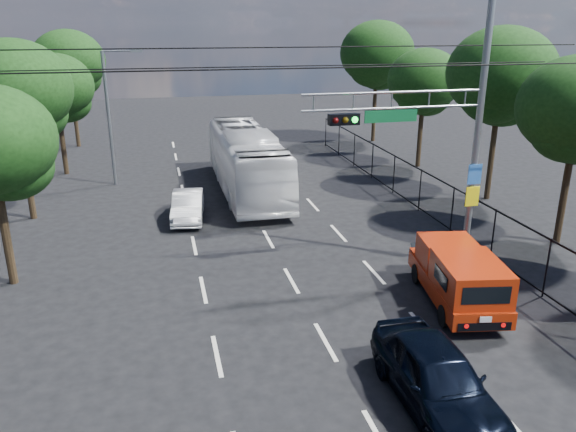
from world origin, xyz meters
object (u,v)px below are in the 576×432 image
object	(u,v)px
signal_mast	(446,122)
red_pickup	(458,275)
white_van	(188,206)
white_bus	(247,161)
navy_hatchback	(436,377)

from	to	relation	value
signal_mast	red_pickup	world-z (taller)	signal_mast
signal_mast	red_pickup	bearing A→B (deg)	-103.30
red_pickup	white_van	size ratio (longest dim) A/B	1.37
signal_mast	white_bus	bearing A→B (deg)	114.07
signal_mast	white_van	distance (m)	11.97
red_pickup	navy_hatchback	xyz separation A→B (m)	(-2.99, -4.40, -0.21)
signal_mast	red_pickup	size ratio (longest dim) A/B	1.86
white_bus	white_van	distance (m)	5.17
white_van	red_pickup	bearing A→B (deg)	-46.01
signal_mast	white_van	size ratio (longest dim) A/B	2.54
white_bus	red_pickup	bearing A→B (deg)	-72.58
navy_hatchback	white_bus	xyz separation A→B (m)	(-1.33, 18.31, 0.85)
white_van	navy_hatchback	bearing A→B (deg)	-65.40
signal_mast	navy_hatchback	xyz separation A→B (m)	(-3.64, -7.17, -4.48)
navy_hatchback	white_van	size ratio (longest dim) A/B	1.19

